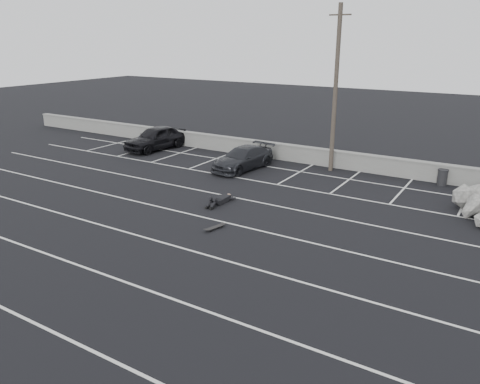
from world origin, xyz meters
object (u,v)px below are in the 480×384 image
Objects in this scene: car_right at (243,158)px; person at (223,197)px; skateboard at (215,227)px; utility_pole at (335,90)px; trash_bin at (442,177)px; car_left at (156,138)px.

person is (2.25, -5.55, -0.41)m from car_right.
utility_pole is at bearing 100.44° from skateboard.
utility_pole is 10.83× the size of trash_bin.
car_right is at bearing 128.64° from skateboard.
car_right is at bearing -165.19° from trash_bin.
car_left is at bearing 178.17° from car_right.
trash_bin is (6.16, 0.40, -4.29)m from utility_pole.
trash_bin is (10.79, 2.85, -0.22)m from car_right.
skateboard is (11.79, -9.84, -0.74)m from car_left.
person is at bearing -106.54° from utility_pole.
person is (-8.53, -8.40, -0.19)m from trash_bin.
person is 2.84× the size of skateboard.
utility_pole reaches higher than trash_bin.
utility_pole reaches higher than car_right.
skateboard is at bearing -93.98° from utility_pole.
trash_bin is (18.71, 1.60, -0.38)m from car_left.
car_right is at bearing -1.94° from car_left.
utility_pole is at bearing 72.11° from person.
car_right is 9.43m from skateboard.
trash_bin reaches higher than person.
utility_pole reaches higher than car_left.
car_left is 13.20m from utility_pole.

